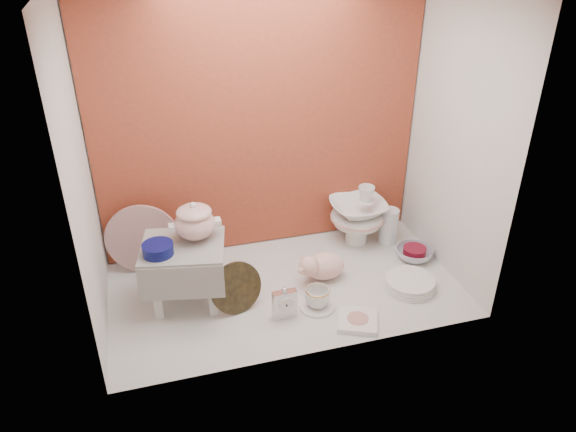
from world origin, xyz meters
name	(u,v)px	position (x,y,z in m)	size (l,w,h in m)	color
ground	(285,288)	(0.00, 0.00, 0.00)	(1.80, 1.80, 0.00)	silver
niche_shell	(275,106)	(0.00, 0.18, 0.93)	(1.86, 1.03, 1.53)	#AA3C2A
step_stool	(186,274)	(-0.50, 0.03, 0.17)	(0.40, 0.34, 0.34)	silver
soup_tureen	(195,220)	(-0.43, 0.07, 0.44)	(0.24, 0.24, 0.20)	white
cobalt_bowl	(158,249)	(-0.62, -0.02, 0.36)	(0.15, 0.15, 0.05)	#0B1053
floral_platter	(143,239)	(-0.69, 0.37, 0.20)	(0.40, 0.05, 0.40)	silver
blue_white_vase	(191,253)	(-0.45, 0.30, 0.11)	(0.22, 0.22, 0.23)	silver
lacquer_tray	(236,288)	(-0.28, -0.10, 0.13)	(0.27, 0.08, 0.26)	black
mantel_clock	(285,303)	(-0.07, -0.23, 0.09)	(0.12, 0.04, 0.17)	silver
plush_pig	(325,266)	(0.23, 0.03, 0.08)	(0.27, 0.19, 0.16)	beige
teacup_saucer	(317,306)	(0.11, -0.20, 0.01)	(0.18, 0.18, 0.01)	white
gold_rim_teacup	(317,297)	(0.11, -0.20, 0.06)	(0.13, 0.13, 0.10)	white
lattice_dish	(358,321)	(0.26, -0.36, 0.01)	(0.19, 0.19, 0.03)	white
dinner_plate_stack	(410,283)	(0.63, -0.18, 0.03)	(0.27, 0.27, 0.06)	white
crystal_bowl	(414,254)	(0.78, 0.07, 0.03)	(0.21, 0.21, 0.06)	silver
clear_glass_vase	(389,226)	(0.71, 0.28, 0.11)	(0.11, 0.11, 0.22)	silver
porcelain_tower	(358,215)	(0.53, 0.33, 0.18)	(0.32, 0.32, 0.37)	white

